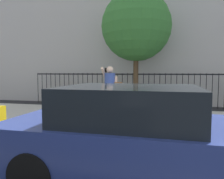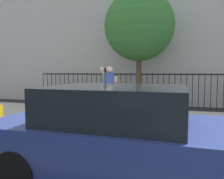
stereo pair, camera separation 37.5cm
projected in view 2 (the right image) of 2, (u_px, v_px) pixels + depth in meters
The scene contains 7 objects.
ground_plane at pixel (130, 148), 4.87m from camera, with size 60.00×60.00×0.00m, color black.
sidewalk at pixel (144, 123), 6.97m from camera, with size 28.00×4.40×0.15m, color #B2ADA3.
building_facade at pixel (160, 9), 12.59m from camera, with size 28.00×4.00×10.46m, color #BCB7B2.
iron_fence at pixel (155, 86), 10.44m from camera, with size 12.03×0.04×1.60m.
parked_hatchback at pixel (126, 136), 3.33m from camera, with size 4.23×1.92×1.45m.
pedestrian_on_phone at pixel (110, 88), 7.16m from camera, with size 0.66×0.49×1.69m.
street_tree_near at pixel (139, 26), 9.63m from camera, with size 3.03×3.03×5.16m.
Camera 2 is at (0.95, -4.67, 1.67)m, focal length 35.70 mm.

